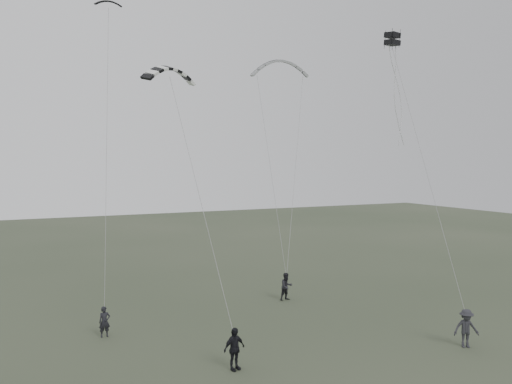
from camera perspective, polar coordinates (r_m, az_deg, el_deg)
name	(u,v)px	position (r m, az deg, el deg)	size (l,w,h in m)	color
ground	(298,355)	(25.43, 4.81, -18.04)	(140.00, 140.00, 0.00)	#333E2B
flyer_left	(105,322)	(28.59, -16.92, -14.00)	(0.60, 0.39, 1.63)	black
flyer_right	(286,287)	(34.33, 3.51, -10.73)	(0.90, 0.70, 1.85)	black
flyer_center	(234,349)	(23.39, -2.50, -17.47)	(1.12, 0.47, 1.92)	black
flyer_far	(466,328)	(28.01, 22.89, -14.15)	(1.25, 0.72, 1.94)	#28282D
kite_dark_small	(108,1)	(33.98, -16.52, 20.17)	(1.61, 0.48, 0.52)	black
kite_pale_large	(280,61)	(40.18, 2.77, 14.72)	(4.54, 1.02, 1.82)	#96999B
kite_striped	(170,68)	(27.32, -9.84, 13.76)	(2.97, 0.74, 1.17)	black
kite_box	(392,39)	(32.16, 15.31, 16.51)	(0.70, 0.70, 0.74)	black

